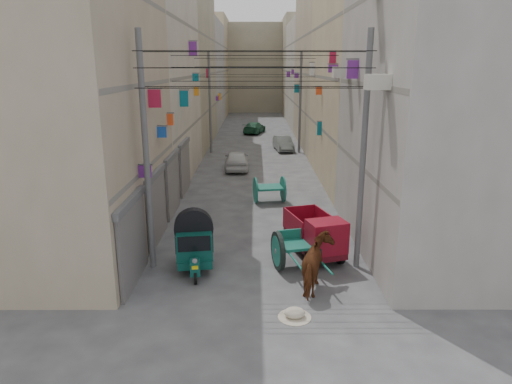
{
  "coord_description": "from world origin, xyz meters",
  "views": [
    {
      "loc": [
        0.03,
        -8.88,
        6.86
      ],
      "look_at": [
        0.05,
        6.5,
        2.6
      ],
      "focal_mm": 32.0,
      "sensor_mm": 36.0,
      "label": 1
    }
  ],
  "objects_px": {
    "horse": "(318,265)",
    "distant_car_green": "(254,128)",
    "mini_truck": "(318,238)",
    "auto_rickshaw": "(194,242)",
    "distant_car_white": "(237,160)",
    "tonga_cart": "(296,249)",
    "distant_car_grey": "(283,143)",
    "second_cart": "(269,189)",
    "feed_sack": "(295,313)"
  },
  "relations": [
    {
      "from": "horse",
      "to": "distant_car_green",
      "type": "height_order",
      "value": "horse"
    },
    {
      "from": "distant_car_white",
      "to": "tonga_cart",
      "type": "bearing_deg",
      "value": 97.27
    },
    {
      "from": "second_cart",
      "to": "distant_car_white",
      "type": "distance_m",
      "value": 8.03
    },
    {
      "from": "tonga_cart",
      "to": "horse",
      "type": "relative_size",
      "value": 1.58
    },
    {
      "from": "auto_rickshaw",
      "to": "mini_truck",
      "type": "bearing_deg",
      "value": 2.76
    },
    {
      "from": "mini_truck",
      "to": "distant_car_white",
      "type": "height_order",
      "value": "mini_truck"
    },
    {
      "from": "tonga_cart",
      "to": "feed_sack",
      "type": "distance_m",
      "value": 3.38
    },
    {
      "from": "auto_rickshaw",
      "to": "distant_car_green",
      "type": "bearing_deg",
      "value": 78.73
    },
    {
      "from": "mini_truck",
      "to": "feed_sack",
      "type": "relative_size",
      "value": 5.51
    },
    {
      "from": "auto_rickshaw",
      "to": "distant_car_green",
      "type": "height_order",
      "value": "auto_rickshaw"
    },
    {
      "from": "tonga_cart",
      "to": "auto_rickshaw",
      "type": "bearing_deg",
      "value": 167.24
    },
    {
      "from": "mini_truck",
      "to": "distant_car_green",
      "type": "bearing_deg",
      "value": 77.11
    },
    {
      "from": "auto_rickshaw",
      "to": "feed_sack",
      "type": "height_order",
      "value": "auto_rickshaw"
    },
    {
      "from": "mini_truck",
      "to": "horse",
      "type": "height_order",
      "value": "horse"
    },
    {
      "from": "feed_sack",
      "to": "distant_car_grey",
      "type": "xyz_separation_m",
      "value": [
        1.22,
        26.43,
        0.45
      ]
    },
    {
      "from": "mini_truck",
      "to": "distant_car_green",
      "type": "relative_size",
      "value": 0.8
    },
    {
      "from": "feed_sack",
      "to": "tonga_cart",
      "type": "bearing_deg",
      "value": 84.92
    },
    {
      "from": "distant_car_grey",
      "to": "auto_rickshaw",
      "type": "bearing_deg",
      "value": -108.04
    },
    {
      "from": "horse",
      "to": "distant_car_white",
      "type": "height_order",
      "value": "horse"
    },
    {
      "from": "auto_rickshaw",
      "to": "mini_truck",
      "type": "distance_m",
      "value": 4.47
    },
    {
      "from": "feed_sack",
      "to": "second_cart",
      "type": "bearing_deg",
      "value": 91.98
    },
    {
      "from": "auto_rickshaw",
      "to": "distant_car_white",
      "type": "xyz_separation_m",
      "value": [
        0.84,
        15.81,
        -0.31
      ]
    },
    {
      "from": "auto_rickshaw",
      "to": "distant_car_green",
      "type": "xyz_separation_m",
      "value": [
        2.01,
        33.23,
        -0.39
      ]
    },
    {
      "from": "tonga_cart",
      "to": "distant_car_grey",
      "type": "xyz_separation_m",
      "value": [
        0.93,
        23.11,
        -0.12
      ]
    },
    {
      "from": "distant_car_white",
      "to": "distant_car_green",
      "type": "distance_m",
      "value": 17.45
    },
    {
      "from": "tonga_cart",
      "to": "distant_car_grey",
      "type": "height_order",
      "value": "tonga_cart"
    },
    {
      "from": "distant_car_white",
      "to": "distant_car_grey",
      "type": "bearing_deg",
      "value": -118.56
    },
    {
      "from": "mini_truck",
      "to": "second_cart",
      "type": "distance_m",
      "value": 7.38
    },
    {
      "from": "tonga_cart",
      "to": "mini_truck",
      "type": "xyz_separation_m",
      "value": [
        0.88,
        0.77,
        0.09
      ]
    },
    {
      "from": "distant_car_white",
      "to": "second_cart",
      "type": "bearing_deg",
      "value": 102.02
    },
    {
      "from": "distant_car_green",
      "to": "tonga_cart",
      "type": "bearing_deg",
      "value": 107.27
    },
    {
      "from": "distant_car_grey",
      "to": "distant_car_green",
      "type": "xyz_separation_m",
      "value": [
        -2.44,
        10.06,
        -0.0
      ]
    },
    {
      "from": "auto_rickshaw",
      "to": "second_cart",
      "type": "height_order",
      "value": "auto_rickshaw"
    },
    {
      "from": "auto_rickshaw",
      "to": "second_cart",
      "type": "distance_m",
      "value": 8.52
    },
    {
      "from": "distant_car_grey",
      "to": "mini_truck",
      "type": "bearing_deg",
      "value": -97.31
    },
    {
      "from": "mini_truck",
      "to": "distant_car_white",
      "type": "xyz_separation_m",
      "value": [
        -3.56,
        14.99,
        -0.14
      ]
    },
    {
      "from": "distant_car_white",
      "to": "auto_rickshaw",
      "type": "bearing_deg",
      "value": 84.58
    },
    {
      "from": "distant_car_grey",
      "to": "distant_car_green",
      "type": "relative_size",
      "value": 0.89
    },
    {
      "from": "auto_rickshaw",
      "to": "distant_car_white",
      "type": "distance_m",
      "value": 15.84
    },
    {
      "from": "auto_rickshaw",
      "to": "distant_car_grey",
      "type": "xyz_separation_m",
      "value": [
        4.45,
        23.16,
        -0.38
      ]
    },
    {
      "from": "auto_rickshaw",
      "to": "feed_sack",
      "type": "distance_m",
      "value": 4.66
    },
    {
      "from": "mini_truck",
      "to": "second_cart",
      "type": "relative_size",
      "value": 1.88
    },
    {
      "from": "second_cart",
      "to": "distant_car_grey",
      "type": "relative_size",
      "value": 0.48
    },
    {
      "from": "second_cart",
      "to": "distant_car_white",
      "type": "height_order",
      "value": "second_cart"
    },
    {
      "from": "second_cart",
      "to": "distant_car_white",
      "type": "xyz_separation_m",
      "value": [
        -2.0,
        7.78,
        -0.06
      ]
    },
    {
      "from": "distant_car_green",
      "to": "distant_car_grey",
      "type": "bearing_deg",
      "value": 118.29
    },
    {
      "from": "tonga_cart",
      "to": "horse",
      "type": "bearing_deg",
      "value": -85.45
    },
    {
      "from": "mini_truck",
      "to": "distant_car_white",
      "type": "relative_size",
      "value": 0.83
    },
    {
      "from": "second_cart",
      "to": "horse",
      "type": "bearing_deg",
      "value": -91.88
    },
    {
      "from": "mini_truck",
      "to": "auto_rickshaw",
      "type": "bearing_deg",
      "value": 173.47
    }
  ]
}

